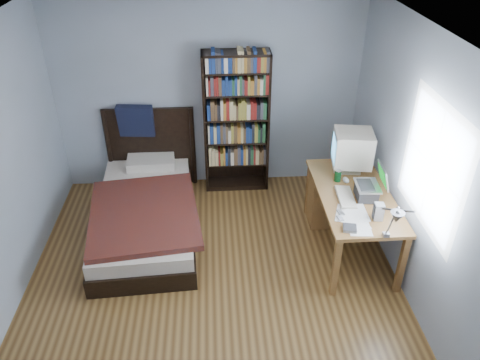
{
  "coord_description": "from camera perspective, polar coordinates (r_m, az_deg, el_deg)",
  "views": [
    {
      "loc": [
        0.04,
        -3.44,
        3.44
      ],
      "look_at": [
        0.3,
        0.56,
        0.93
      ],
      "focal_mm": 35.0,
      "sensor_mm": 36.0,
      "label": 1
    }
  ],
  "objects": [
    {
      "name": "desk",
      "position": [
        5.53,
        12.28,
        -2.01
      ],
      "size": [
        0.75,
        1.48,
        0.73
      ],
      "color": "brown",
      "rests_on": "floor"
    },
    {
      "name": "desk_lamp",
      "position": [
        3.96,
        18.45,
        -4.48
      ],
      "size": [
        0.22,
        0.49,
        0.58
      ],
      "color": "#99999E",
      "rests_on": "desk"
    },
    {
      "name": "external_drive",
      "position": [
        4.51,
        13.24,
        -5.76
      ],
      "size": [
        0.15,
        0.15,
        0.03
      ],
      "primitive_type": "cube",
      "rotation": [
        0.0,
        0.0,
        -0.22
      ],
      "color": "gray",
      "rests_on": "desk"
    },
    {
      "name": "speaker",
      "position": [
        4.67,
        16.54,
        -3.71
      ],
      "size": [
        0.09,
        0.09,
        0.17
      ],
      "primitive_type": "cube",
      "rotation": [
        0.0,
        0.0,
        -0.09
      ],
      "color": "gray",
      "rests_on": "desk"
    },
    {
      "name": "crt_monitor",
      "position": [
        5.31,
        13.44,
        3.73
      ],
      "size": [
        0.47,
        0.43,
        0.48
      ],
      "color": "beige",
      "rests_on": "desk"
    },
    {
      "name": "keyboard",
      "position": [
        4.93,
        12.76,
        -2.06
      ],
      "size": [
        0.18,
        0.41,
        0.04
      ],
      "primitive_type": "cube",
      "rotation": [
        0.0,
        0.07,
        -0.06
      ],
      "color": "beige",
      "rests_on": "desk"
    },
    {
      "name": "laptop",
      "position": [
        4.95,
        15.42,
        -1.07
      ],
      "size": [
        0.31,
        0.32,
        0.37
      ],
      "color": "#2D2D30",
      "rests_on": "desk"
    },
    {
      "name": "phone_silver",
      "position": [
        4.7,
        12.17,
        -3.9
      ],
      "size": [
        0.06,
        0.11,
        0.02
      ],
      "primitive_type": "cube",
      "rotation": [
        0.0,
        0.0,
        0.12
      ],
      "color": "#BBBBC0",
      "rests_on": "desk"
    },
    {
      "name": "room",
      "position": [
        4.08,
        -3.34,
        -0.53
      ],
      "size": [
        4.2,
        4.24,
        2.5
      ],
      "color": "#523518",
      "rests_on": "ground"
    },
    {
      "name": "phone_grey",
      "position": [
        4.62,
        12.12,
        -4.59
      ],
      "size": [
        0.06,
        0.09,
        0.02
      ],
      "primitive_type": "cube",
      "rotation": [
        0.0,
        0.0,
        0.17
      ],
      "color": "gray",
      "rests_on": "desk"
    },
    {
      "name": "bookshelf",
      "position": [
        5.95,
        -0.46,
        6.92
      ],
      "size": [
        0.82,
        0.3,
        1.83
      ],
      "color": "black",
      "rests_on": "floor"
    },
    {
      "name": "bed",
      "position": [
        5.63,
        -11.36,
        -3.24
      ],
      "size": [
        1.32,
        2.25,
        1.16
      ],
      "color": "black",
      "rests_on": "floor"
    },
    {
      "name": "soda_can",
      "position": [
        5.18,
        11.83,
        0.51
      ],
      "size": [
        0.07,
        0.07,
        0.13
      ],
      "primitive_type": "cylinder",
      "color": "#083E12",
      "rests_on": "desk"
    },
    {
      "name": "mouse",
      "position": [
        5.21,
        12.79,
        -0.01
      ],
      "size": [
        0.07,
        0.12,
        0.04
      ],
      "primitive_type": "ellipsoid",
      "color": "silver",
      "rests_on": "desk"
    }
  ]
}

